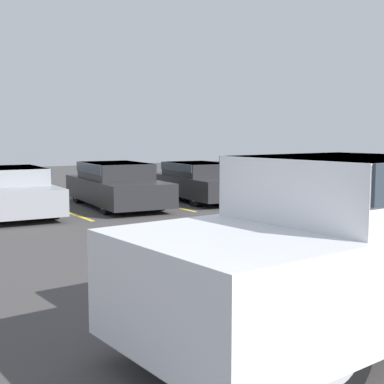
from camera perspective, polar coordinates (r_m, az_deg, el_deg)
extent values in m
plane|color=#423F3F|center=(7.53, 16.45, -10.28)|extent=(60.00, 60.00, 0.00)
cube|color=yellow|center=(15.22, -13.55, -1.92)|extent=(0.12, 4.35, 0.01)
cube|color=yellow|center=(16.39, -3.72, -1.19)|extent=(0.12, 4.35, 0.01)
cube|color=yellow|center=(17.98, 4.59, -0.54)|extent=(0.12, 4.35, 0.01)
cube|color=silver|center=(6.08, 17.90, -6.83)|extent=(5.68, 2.44, 0.97)
cube|color=silver|center=(5.73, 16.57, 0.52)|extent=(2.14, 1.99, 0.63)
cube|color=#2D3842|center=(5.72, 16.62, 1.92)|extent=(2.10, 2.04, 0.35)
cylinder|color=black|center=(5.54, 0.33, -10.96)|extent=(0.96, 0.37, 0.93)
cylinder|color=#ADADB2|center=(5.54, 0.33, -10.96)|extent=(0.54, 0.34, 0.51)
cylinder|color=black|center=(4.42, 14.01, -15.72)|extent=(0.96, 0.37, 0.93)
cylinder|color=#ADADB2|center=(4.42, 14.01, -15.72)|extent=(0.54, 0.34, 0.51)
cube|color=gray|center=(14.78, -18.73, -0.39)|extent=(1.95, 4.49, 0.64)
cube|color=gray|center=(14.81, -18.86, 1.69)|extent=(1.65, 2.36, 0.42)
cube|color=#2D3842|center=(14.81, -18.87, 2.02)|extent=(1.72, 2.32, 0.25)
cylinder|color=black|center=(13.73, -14.54, -1.50)|extent=(0.23, 0.64, 0.63)
cylinder|color=#ADADB2|center=(13.73, -14.54, -1.50)|extent=(0.23, 0.36, 0.35)
cylinder|color=black|center=(16.20, -16.92, -0.42)|extent=(0.23, 0.64, 0.63)
cylinder|color=#ADADB2|center=(16.20, -16.92, -0.42)|extent=(0.23, 0.36, 0.35)
cube|color=#232326|center=(15.69, -8.05, 0.23)|extent=(2.13, 4.69, 0.64)
cube|color=#232326|center=(15.72, -8.19, 2.27)|extent=(1.75, 2.49, 0.47)
cube|color=#2D3842|center=(15.72, -8.20, 2.61)|extent=(1.81, 2.45, 0.28)
cylinder|color=black|center=(14.77, -3.53, -0.81)|extent=(0.28, 0.63, 0.62)
cylinder|color=#ADADB2|center=(14.77, -3.53, -0.81)|extent=(0.27, 0.36, 0.34)
cylinder|color=black|center=(14.22, -9.12, -1.14)|extent=(0.28, 0.63, 0.62)
cylinder|color=#ADADB2|center=(14.22, -9.12, -1.14)|extent=(0.27, 0.36, 0.34)
cylinder|color=black|center=(17.20, -7.14, 0.15)|extent=(0.28, 0.63, 0.62)
cylinder|color=#ADADB2|center=(17.20, -7.14, 0.15)|extent=(0.27, 0.36, 0.34)
cylinder|color=black|center=(16.73, -12.02, -0.11)|extent=(0.28, 0.63, 0.62)
cylinder|color=#ADADB2|center=(16.73, -12.02, -0.11)|extent=(0.27, 0.36, 0.34)
cube|color=#232326|center=(17.01, 0.76, 0.72)|extent=(2.11, 4.49, 0.60)
cube|color=#232326|center=(17.04, 0.63, 2.45)|extent=(1.71, 2.39, 0.42)
cube|color=#2D3842|center=(17.04, 0.63, 2.73)|extent=(1.78, 2.35, 0.25)
cylinder|color=black|center=(16.30, 5.13, -0.08)|extent=(0.27, 0.68, 0.66)
cylinder|color=#ADADB2|center=(16.30, 5.13, -0.08)|extent=(0.25, 0.38, 0.36)
cylinder|color=black|center=(15.57, 0.51, -0.35)|extent=(0.27, 0.68, 0.66)
cylinder|color=#ADADB2|center=(15.57, 0.51, -0.35)|extent=(0.25, 0.38, 0.36)
cylinder|color=black|center=(18.47, 0.97, 0.68)|extent=(0.27, 0.68, 0.66)
cylinder|color=#ADADB2|center=(18.47, 0.97, 0.68)|extent=(0.25, 0.38, 0.36)
cylinder|color=black|center=(17.83, -3.24, 0.47)|extent=(0.27, 0.68, 0.66)
cylinder|color=#ADADB2|center=(17.83, -3.24, 0.47)|extent=(0.25, 0.38, 0.36)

